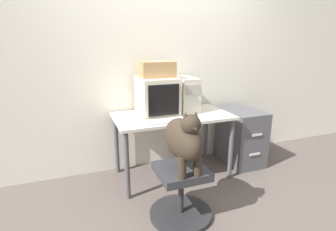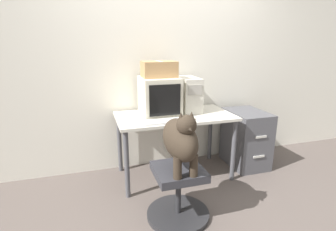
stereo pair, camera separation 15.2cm
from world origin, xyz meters
name	(u,v)px [view 2 (the right image)]	position (x,y,z in m)	size (l,w,h in m)	color
ground_plane	(184,190)	(0.00, 0.00, 0.00)	(12.00, 12.00, 0.00)	#564C47
wall_back	(164,61)	(0.00, 0.75, 1.30)	(8.00, 0.05, 2.60)	silver
desk	(175,123)	(0.00, 0.34, 0.64)	(1.28, 0.69, 0.74)	beige
crt_monitor	(159,96)	(-0.16, 0.42, 0.94)	(0.40, 0.45, 0.41)	beige
pc_tower	(188,94)	(0.20, 0.47, 0.93)	(0.21, 0.41, 0.39)	beige
keyboard	(165,121)	(-0.18, 0.10, 0.75)	(0.44, 0.15, 0.03)	silver
computer_mouse	(193,118)	(0.12, 0.12, 0.75)	(0.07, 0.04, 0.03)	beige
office_chair	(178,194)	(-0.21, -0.39, 0.23)	(0.56, 0.56, 0.48)	#262628
dog	(180,139)	(-0.21, -0.42, 0.75)	(0.25, 0.54, 0.54)	#33281E
filing_cabinet	(246,138)	(0.95, 0.36, 0.35)	(0.42, 0.58, 0.70)	#4C4C51
cardboard_box	(159,69)	(-0.16, 0.42, 1.23)	(0.36, 0.25, 0.17)	#A87F51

